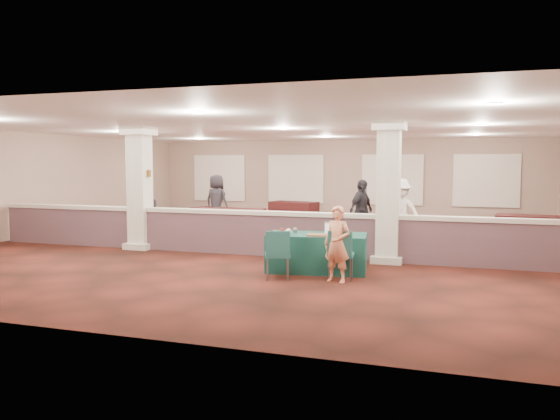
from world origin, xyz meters
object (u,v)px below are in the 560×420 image
(conf_chair_side, at_px, (278,251))
(attendee_a, at_px, (149,212))
(far_table_front_left, at_px, (236,220))
(far_table_back_right, at_px, (529,228))
(conf_chair_main, at_px, (340,251))
(attendee_d, at_px, (217,201))
(far_table_back_left, at_px, (218,218))
(woman, at_px, (337,244))
(attendee_b, at_px, (400,212))
(near_table, at_px, (317,253))
(far_table_front_center, at_px, (221,228))
(far_table_back_center, at_px, (294,211))
(attendee_c, at_px, (361,211))
(far_table_front_right, at_px, (459,236))

(conf_chair_side, distance_m, attendee_a, 6.94)
(far_table_front_left, relative_size, far_table_back_right, 0.99)
(conf_chair_main, xyz_separation_m, attendee_d, (-5.99, 7.31, 0.35))
(conf_chair_side, xyz_separation_m, far_table_back_right, (5.31, 7.26, -0.20))
(far_table_back_left, bearing_deg, woman, -51.03)
(woman, distance_m, attendee_b, 5.19)
(near_table, height_order, conf_chair_side, conf_chair_side)
(conf_chair_main, relative_size, far_table_front_center, 0.49)
(far_table_front_left, distance_m, attendee_d, 1.54)
(near_table, height_order, far_table_back_center, near_table)
(woman, distance_m, attendee_c, 5.42)
(far_table_back_right, bearing_deg, attendee_a, -164.45)
(far_table_back_right, xyz_separation_m, attendee_a, (-10.78, -3.00, 0.42))
(far_table_front_center, bearing_deg, near_table, -41.96)
(conf_chair_side, bearing_deg, far_table_back_center, 84.76)
(near_table, relative_size, attendee_a, 1.29)
(far_table_front_right, xyz_separation_m, far_table_back_right, (1.95, 1.96, 0.05))
(attendee_a, distance_m, attendee_d, 3.44)
(far_table_front_right, height_order, far_table_back_right, far_table_back_right)
(far_table_back_left, xyz_separation_m, attendee_a, (-0.88, -3.00, 0.44))
(conf_chair_main, relative_size, far_table_back_left, 0.56)
(far_table_back_center, bearing_deg, conf_chair_side, -74.95)
(woman, bearing_deg, far_table_back_left, 145.25)
(attendee_b, bearing_deg, far_table_back_left, 177.98)
(far_table_front_right, distance_m, far_table_back_center, 8.13)
(woman, bearing_deg, attendee_d, 144.86)
(far_table_front_center, xyz_separation_m, attendee_d, (-1.63, 3.24, 0.52))
(attendee_c, bearing_deg, conf_chair_side, -163.47)
(far_table_front_center, distance_m, far_table_front_right, 6.62)
(attendee_a, relative_size, attendee_b, 0.87)
(far_table_front_left, relative_size, far_table_back_left, 1.04)
(far_table_front_left, height_order, far_table_back_left, far_table_front_left)
(far_table_front_center, height_order, attendee_a, attendee_a)
(far_table_back_left, distance_m, attendee_d, 0.72)
(far_table_back_right, bearing_deg, conf_chair_side, -126.17)
(near_table, bearing_deg, far_table_front_left, 119.10)
(attendee_c, xyz_separation_m, attendee_d, (-5.50, 2.08, 0.03))
(near_table, xyz_separation_m, conf_chair_main, (0.66, -0.73, 0.19))
(far_table_back_left, bearing_deg, far_table_front_right, -13.83)
(far_table_front_right, distance_m, attendee_b, 1.66)
(far_table_back_left, distance_m, far_table_back_center, 3.74)
(far_table_front_center, bearing_deg, woman, -44.31)
(far_table_front_right, bearing_deg, near_table, -123.82)
(far_table_front_center, distance_m, far_table_back_left, 3.19)
(attendee_a, bearing_deg, attendee_c, -6.52)
(conf_chair_side, bearing_deg, attendee_d, 101.96)
(far_table_front_left, relative_size, far_table_front_center, 0.92)
(attendee_b, xyz_separation_m, attendee_c, (-1.12, 0.25, -0.02))
(far_table_front_center, relative_size, attendee_c, 1.11)
(woman, xyz_separation_m, far_table_back_center, (-3.98, 10.40, -0.36))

